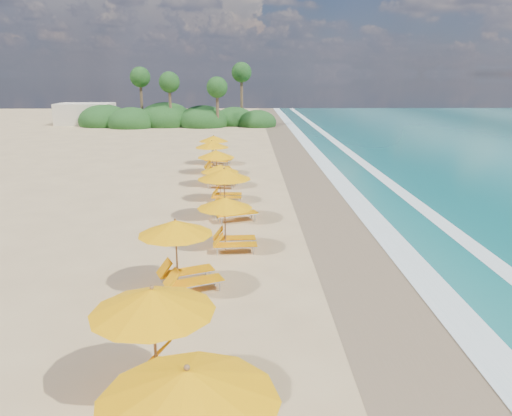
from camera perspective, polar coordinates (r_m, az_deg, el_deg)
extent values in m
plane|color=tan|center=(20.80, 0.00, -3.19)|extent=(160.00, 160.00, 0.00)
cube|color=#7E664B|center=(21.25, 10.87, -3.06)|extent=(4.00, 160.00, 0.01)
cube|color=white|center=(21.60, 14.77, -2.93)|extent=(1.20, 160.00, 0.01)
cube|color=white|center=(22.60, 22.12, -2.78)|extent=(0.80, 160.00, 0.01)
cone|color=#FFA405|center=(7.39, -7.90, -19.64)|extent=(2.70, 2.70, 0.52)
sphere|color=olive|center=(7.23, -7.99, -17.77)|extent=(0.09, 0.09, 0.09)
cylinder|color=olive|center=(10.60, -11.56, -15.34)|extent=(0.06, 0.06, 2.45)
cone|color=#FFA405|center=(10.13, -11.86, -10.37)|extent=(3.27, 3.27, 0.49)
sphere|color=olive|center=(10.02, -11.95, -8.96)|extent=(0.09, 0.09, 0.09)
cylinder|color=olive|center=(15.56, -9.14, -5.47)|extent=(0.06, 0.06, 2.24)
cone|color=#FFA405|center=(15.26, -9.28, -2.20)|extent=(3.01, 3.01, 0.45)
sphere|color=olive|center=(15.19, -9.32, -1.30)|extent=(0.08, 0.08, 0.08)
cylinder|color=olive|center=(18.88, -3.58, -1.89)|extent=(0.05, 0.05, 2.05)
cone|color=#FFA405|center=(18.64, -3.63, 0.60)|extent=(2.22, 2.22, 0.41)
sphere|color=olive|center=(18.59, -3.64, 1.28)|extent=(0.07, 0.07, 0.07)
cylinder|color=olive|center=(22.74, -3.66, 1.50)|extent=(0.06, 0.06, 2.38)
cone|color=#FFA405|center=(22.52, -3.70, 3.95)|extent=(3.13, 3.13, 0.48)
sphere|color=olive|center=(22.47, -3.72, 4.61)|extent=(0.09, 0.09, 0.09)
cylinder|color=olive|center=(26.22, -4.17, 2.85)|extent=(0.05, 0.05, 1.95)
cone|color=#FFA405|center=(26.06, -4.20, 4.59)|extent=(2.02, 2.02, 0.39)
sphere|color=olive|center=(26.02, -4.21, 5.06)|extent=(0.07, 0.07, 0.07)
cylinder|color=olive|center=(29.74, -4.60, 4.53)|extent=(0.05, 0.05, 2.17)
cone|color=#FFA405|center=(29.59, -4.63, 6.24)|extent=(2.67, 2.67, 0.44)
sphere|color=olive|center=(29.55, -4.64, 6.70)|extent=(0.08, 0.08, 0.08)
cylinder|color=olive|center=(33.61, -5.07, 5.79)|extent=(0.06, 0.06, 2.21)
cone|color=#FFA405|center=(33.47, -5.10, 7.35)|extent=(2.70, 2.70, 0.44)
sphere|color=olive|center=(33.44, -5.11, 7.76)|extent=(0.08, 0.08, 0.08)
cylinder|color=olive|center=(37.28, -4.89, 6.65)|extent=(0.05, 0.05, 2.12)
cone|color=#FFA405|center=(37.16, -4.92, 7.99)|extent=(2.79, 2.79, 0.43)
sphere|color=olive|center=(37.13, -4.93, 8.35)|extent=(0.08, 0.08, 0.08)
ellipsoid|color=#163D14|center=(65.25, -6.11, 9.88)|extent=(6.40, 6.40, 4.16)
ellipsoid|color=#163D14|center=(66.84, -10.38, 9.91)|extent=(7.20, 7.20, 4.68)
ellipsoid|color=#163D14|center=(65.66, -14.14, 9.51)|extent=(6.00, 6.00, 3.90)
ellipsoid|color=#163D14|center=(67.02, -2.50, 10.02)|extent=(5.60, 5.60, 3.64)
ellipsoid|color=#163D14|center=(68.58, -17.08, 9.58)|extent=(6.60, 6.60, 4.29)
ellipsoid|color=#163D14|center=(65.03, 0.14, 9.83)|extent=(5.00, 5.00, 3.25)
cylinder|color=brown|center=(62.97, -4.47, 11.44)|extent=(0.36, 0.36, 5.00)
sphere|color=#163D14|center=(62.86, -4.52, 13.72)|extent=(2.60, 2.60, 2.60)
cylinder|color=brown|center=(64.56, -9.86, 11.63)|extent=(0.36, 0.36, 5.60)
sphere|color=#163D14|center=(64.46, -9.97, 14.11)|extent=(2.60, 2.60, 2.60)
cylinder|color=brown|center=(67.22, -13.06, 11.85)|extent=(0.36, 0.36, 6.20)
sphere|color=#163D14|center=(67.13, -13.22, 14.49)|extent=(2.60, 2.60, 2.60)
cylinder|color=brown|center=(66.81, -1.66, 12.47)|extent=(0.36, 0.36, 6.80)
sphere|color=#163D14|center=(66.74, -1.68, 15.38)|extent=(2.60, 2.60, 2.60)
cube|color=beige|center=(71.29, -19.05, 10.22)|extent=(7.00, 5.00, 2.80)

